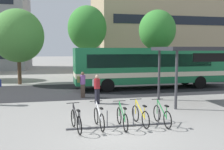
{
  "coord_description": "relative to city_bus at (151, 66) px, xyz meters",
  "views": [
    {
      "loc": [
        -2.07,
        -8.94,
        3.11
      ],
      "look_at": [
        0.85,
        4.57,
        1.67
      ],
      "focal_mm": 39.81,
      "sensor_mm": 36.0,
      "label": 1
    }
  ],
  "objects": [
    {
      "name": "ground",
      "position": [
        -5.13,
        -9.7,
        -1.78
      ],
      "size": [
        200.0,
        200.0,
        0.0
      ],
      "primitive_type": "plane",
      "color": "gray"
    },
    {
      "name": "bus_lane_asphalt",
      "position": [
        -5.13,
        -0.0,
        -1.77
      ],
      "size": [
        80.0,
        7.2,
        0.01
      ],
      "primitive_type": "cube",
      "color": "#232326",
      "rests_on": "ground"
    },
    {
      "name": "city_bus",
      "position": [
        0.0,
        0.0,
        0.0
      ],
      "size": [
        12.05,
        2.7,
        3.2
      ],
      "rotation": [
        0.0,
        0.0,
        0.01
      ],
      "color": "#196B3D",
      "rests_on": "ground"
    },
    {
      "name": "bike_rack",
      "position": [
        -4.82,
        -9.23,
        -1.69
      ],
      "size": [
        4.31,
        0.16,
        0.7
      ],
      "rotation": [
        0.0,
        0.0,
        -0.02
      ],
      "color": "#47474C",
      "rests_on": "ground"
    },
    {
      "name": "parked_bicycle_black_0",
      "position": [
        -6.59,
        -9.31,
        -1.39
      ],
      "size": [
        0.52,
        1.71,
        0.99
      ],
      "rotation": [
        0.0,
        0.0,
        1.73
      ],
      "color": "black",
      "rests_on": "ground"
    },
    {
      "name": "parked_bicycle_white_1",
      "position": [
        -5.68,
        -9.15,
        -1.39
      ],
      "size": [
        0.52,
        1.72,
        0.99
      ],
      "rotation": [
        0.0,
        0.0,
        1.64
      ],
      "color": "black",
      "rests_on": "ground"
    },
    {
      "name": "parked_bicycle_green_2",
      "position": [
        -4.78,
        -9.34,
        -1.39
      ],
      "size": [
        0.52,
        1.72,
        0.99
      ],
      "rotation": [
        0.0,
        0.0,
        1.57
      ],
      "color": "black",
      "rests_on": "ground"
    },
    {
      "name": "parked_bicycle_yellow_3",
      "position": [
        -3.96,
        -9.15,
        -1.39
      ],
      "size": [
        0.52,
        1.72,
        0.99
      ],
      "rotation": [
        0.0,
        0.0,
        1.67
      ],
      "color": "black",
      "rests_on": "ground"
    },
    {
      "name": "parked_bicycle_green_4",
      "position": [
        -3.08,
        -9.32,
        -1.39
      ],
      "size": [
        0.52,
        1.72,
        0.99
      ],
      "rotation": [
        0.0,
        0.0,
        1.59
      ],
      "color": "black",
      "rests_on": "ground"
    },
    {
      "name": "transit_shelter",
      "position": [
        1.03,
        -5.86,
        1.24
      ],
      "size": [
        5.46,
        3.37,
        3.23
      ],
      "rotation": [
        0.0,
        0.0,
        -0.03
      ],
      "color": "#38383D",
      "rests_on": "ground"
    },
    {
      "name": "commuter_olive_pack_1",
      "position": [
        -5.74,
        -2.85,
        -0.81
      ],
      "size": [
        0.57,
        0.4,
        1.67
      ],
      "rotation": [
        0.0,
        0.0,
        6.1
      ],
      "color": "#47382D",
      "rests_on": "ground"
    },
    {
      "name": "commuter_grey_pack_2",
      "position": [
        -5.09,
        -4.78,
        -0.82
      ],
      "size": [
        0.44,
        0.58,
        1.66
      ],
      "rotation": [
        0.0,
        0.0,
        4.98
      ],
      "color": "black",
      "rests_on": "ground"
    },
    {
      "name": "street_tree_0",
      "position": [
        2.71,
        5.39,
        3.24
      ],
      "size": [
        3.73,
        3.73,
        7.08
      ],
      "color": "brown",
      "rests_on": "ground"
    },
    {
      "name": "street_tree_1",
      "position": [
        -4.17,
        7.62,
        3.51
      ],
      "size": [
        4.06,
        4.06,
        7.62
      ],
      "color": "brown",
      "rests_on": "ground"
    },
    {
      "name": "street_tree_3",
      "position": [
        -10.59,
        4.43,
        2.49
      ],
      "size": [
        4.43,
        4.43,
        6.58
      ],
      "color": "brown",
      "rests_on": "ground"
    }
  ]
}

